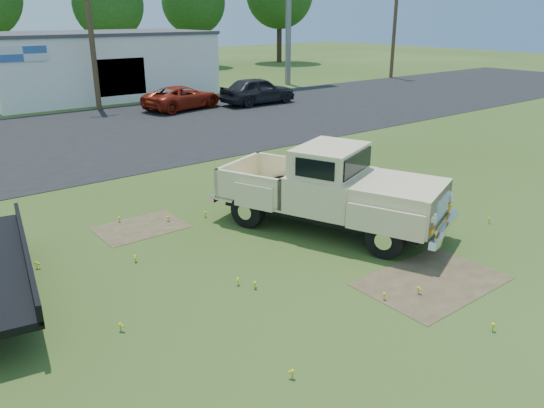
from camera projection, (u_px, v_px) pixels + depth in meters
The scene contains 12 objects.
ground at pixel (285, 252), 12.39m from camera, with size 140.00×140.00×0.00m, color #304B18.
asphalt_lot at pixel (71, 139), 23.50m from camera, with size 90.00×14.00×0.02m, color black.
dirt_patch_a at pixel (432, 281), 11.04m from camera, with size 3.00×2.00×0.01m, color #4C4028.
dirt_patch_b at pixel (141, 227), 13.82m from camera, with size 2.20×1.60×0.01m, color #4C4028.
commercial_building at pixel (97, 64), 35.14m from camera, with size 14.20×8.20×4.15m.
utility_pole_mid at pixel (90, 26), 29.44m from camera, with size 1.60×0.30×9.00m.
utility_pole_east at pixel (395, 22), 44.53m from camera, with size 1.60×0.30×9.00m.
treeline_e at pixel (108, 5), 46.20m from camera, with size 6.08×6.08×9.04m.
treeline_f at pixel (194, 3), 53.75m from camera, with size 6.40×6.40×9.52m.
vintage_pickup_truck at pixel (329, 188), 13.40m from camera, with size 2.35×6.04×2.19m, color beige, non-canonical shape.
red_pickup at pixel (183, 98), 30.59m from camera, with size 2.20×4.78×1.33m, color maroon.
dark_sedan at pixel (258, 91), 32.31m from camera, with size 1.92×4.77×1.63m, color black.
Camera 1 is at (-7.19, -8.68, 5.26)m, focal length 35.00 mm.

